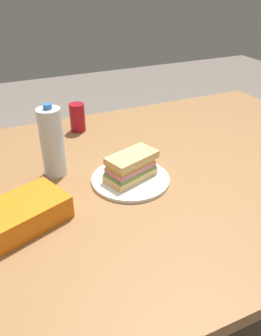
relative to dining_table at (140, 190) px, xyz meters
The scene contains 7 objects.
ground_plane 0.68m from the dining_table, ahead, with size 8.00×8.00×0.00m, color #70665B.
dining_table is the anchor object (origin of this frame).
paper_plate 0.10m from the dining_table, 151.37° to the right, with size 0.26×0.26×0.01m, color white.
sandwich 0.14m from the dining_table, 152.62° to the right, with size 0.20×0.15×0.08m.
soda_can_red 0.47m from the dining_table, 101.97° to the left, with size 0.07×0.07×0.12m, color maroon.
chip_bag 0.44m from the dining_table, 165.73° to the right, with size 0.23×0.15×0.07m, color orange.
water_bottle_tall 0.35m from the dining_table, 155.61° to the left, with size 0.08×0.08×0.25m.
Camera 1 is at (-0.44, -0.90, 1.37)m, focal length 35.89 mm.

